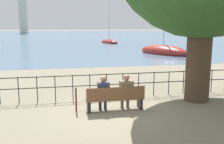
{
  "coord_description": "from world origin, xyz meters",
  "views": [
    {
      "loc": [
        -1.88,
        -8.48,
        2.93
      ],
      "look_at": [
        0.0,
        0.5,
        1.32
      ],
      "focal_mm": 40.0,
      "sensor_mm": 36.0,
      "label": 1
    }
  ],
  "objects": [
    {
      "name": "promenade_railing",
      "position": [
        -0.0,
        1.63,
        0.69
      ],
      "size": [
        12.77,
        0.04,
        1.05
      ],
      "color": "black",
      "rests_on": "ground_plane"
    },
    {
      "name": "harbor_water",
      "position": [
        0.0,
        160.02,
        0.0
      ],
      "size": [
        600.0,
        300.0,
        0.01
      ],
      "color": "slate",
      "rests_on": "ground_plane"
    },
    {
      "name": "harbor_lighthouse",
      "position": [
        -20.14,
        131.89,
        10.88
      ],
      "size": [
        4.35,
        4.35,
        23.4
      ],
      "color": "beige",
      "rests_on": "ground_plane"
    },
    {
      "name": "park_bench",
      "position": [
        0.0,
        -0.07,
        0.44
      ],
      "size": [
        2.1,
        0.45,
        0.9
      ],
      "color": "brown",
      "rests_on": "ground_plane"
    },
    {
      "name": "sailboat_1",
      "position": [
        7.87,
        40.74,
        0.27
      ],
      "size": [
        3.41,
        6.61,
        9.14
      ],
      "rotation": [
        0.0,
        0.0,
        0.23
      ],
      "color": "maroon",
      "rests_on": "ground_plane"
    },
    {
      "name": "seated_person_right",
      "position": [
        0.42,
        0.01,
        0.72
      ],
      "size": [
        0.48,
        0.35,
        1.31
      ],
      "color": "brown",
      "rests_on": "ground_plane"
    },
    {
      "name": "sailboat_2",
      "position": [
        9.75,
        18.35,
        0.34
      ],
      "size": [
        4.84,
        7.21,
        10.78
      ],
      "rotation": [
        0.0,
        0.0,
        0.4
      ],
      "color": "maroon",
      "rests_on": "ground_plane"
    },
    {
      "name": "closed_umbrella",
      "position": [
        -1.38,
        0.08,
        0.51
      ],
      "size": [
        0.09,
        0.09,
        0.91
      ],
      "color": "maroon",
      "rests_on": "ground_plane"
    },
    {
      "name": "ground_plane",
      "position": [
        0.0,
        0.0,
        0.0
      ],
      "size": [
        1000.0,
        1000.0,
        0.0
      ],
      "primitive_type": "plane",
      "color": "#7A705B"
    },
    {
      "name": "seated_person_left",
      "position": [
        -0.42,
        0.01,
        0.7
      ],
      "size": [
        0.42,
        0.35,
        1.27
      ],
      "color": "#2D3347",
      "rests_on": "ground_plane"
    }
  ]
}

